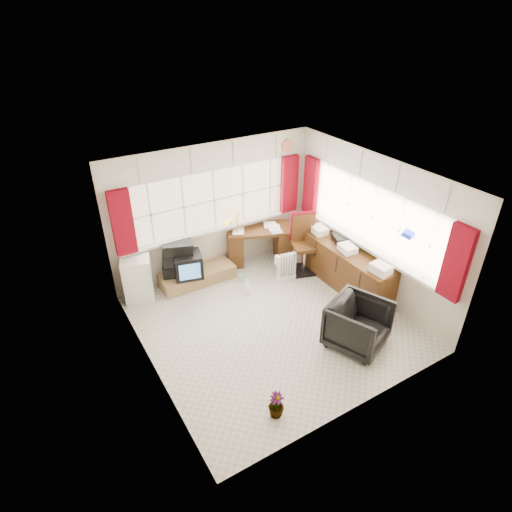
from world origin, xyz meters
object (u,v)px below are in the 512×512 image
at_px(task_chair, 303,240).
at_px(tv_bench, 198,276).
at_px(desk_lamp, 237,219).
at_px(desk, 259,243).
at_px(mini_fridge, 138,278).
at_px(crt_tv, 188,265).
at_px(radiator, 286,269).
at_px(office_chair, 358,325).
at_px(credenza, 346,268).

xyz_separation_m(task_chair, tv_bench, (-1.98, 0.61, -0.49)).
distance_m(desk_lamp, task_chair, 1.33).
relative_size(desk, tv_bench, 1.01).
relative_size(tv_bench, mini_fridge, 1.71).
bearing_deg(crt_tv, desk_lamp, 10.29).
distance_m(desk, task_chair, 0.92).
height_order(radiator, mini_fridge, mini_fridge).
bearing_deg(radiator, tv_bench, 152.53).
bearing_deg(desk, mini_fridge, -179.99).
bearing_deg(radiator, desk, 95.83).
xyz_separation_m(office_chair, crt_tv, (-1.58, 2.74, 0.09)).
height_order(credenza, crt_tv, credenza).
distance_m(credenza, tv_bench, 2.75).
bearing_deg(crt_tv, credenza, -30.20).
bearing_deg(desk, desk_lamp, 174.02).
relative_size(radiator, tv_bench, 0.39).
distance_m(office_chair, crt_tv, 3.16).
bearing_deg(radiator, desk_lamp, 121.10).
bearing_deg(tv_bench, radiator, -27.47).
height_order(radiator, credenza, credenza).
bearing_deg(tv_bench, task_chair, -17.03).
bearing_deg(mini_fridge, task_chair, -12.64).
bearing_deg(radiator, task_chair, 18.57).
bearing_deg(crt_tv, tv_bench, 21.79).
height_order(task_chair, tv_bench, task_chair).
height_order(desk_lamp, task_chair, task_chair).
bearing_deg(office_chair, mini_fridge, 107.51).
bearing_deg(task_chair, mini_fridge, 167.36).
relative_size(tv_bench, crt_tv, 2.38).
bearing_deg(office_chair, desk_lamp, 75.65).
distance_m(radiator, tv_bench, 1.67).
relative_size(task_chair, credenza, 0.58).
height_order(desk, radiator, desk).
distance_m(radiator, mini_fridge, 2.71).
bearing_deg(desk, tv_bench, -176.72).
relative_size(desk_lamp, mini_fridge, 0.52).
relative_size(desk, mini_fridge, 1.72).
bearing_deg(task_chair, tv_bench, 162.97).
relative_size(desk_lamp, crt_tv, 0.72).
bearing_deg(mini_fridge, tv_bench, -4.23).
bearing_deg(mini_fridge, desk, 0.01).
distance_m(office_chair, radiator, 2.05).
height_order(credenza, mini_fridge, credenza).
relative_size(desk, credenza, 0.70).
relative_size(credenza, mini_fridge, 2.44).
distance_m(desk_lamp, tv_bench, 1.31).
relative_size(radiator, crt_tv, 0.92).
distance_m(office_chair, credenza, 1.58).
bearing_deg(credenza, tv_bench, 146.30).
height_order(radiator, tv_bench, radiator).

